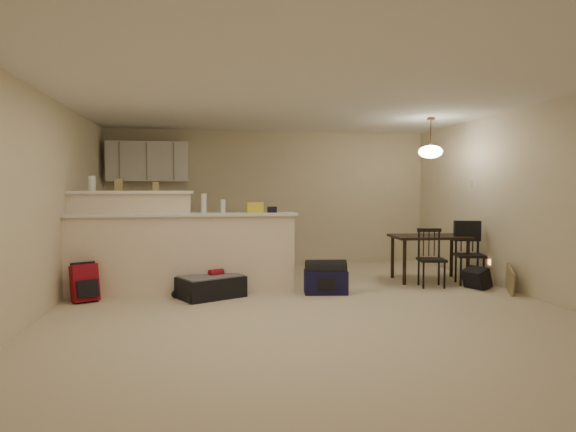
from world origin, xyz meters
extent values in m
plane|color=beige|center=(0.00, 0.00, 0.00)|extent=(7.00, 7.00, 0.00)
plane|color=white|center=(0.00, 0.00, 2.50)|extent=(7.00, 7.00, 0.00)
cube|color=beige|center=(0.00, 3.50, 1.25)|extent=(6.00, 0.02, 2.50)
cube|color=beige|center=(0.00, -3.50, 1.25)|extent=(6.00, 0.02, 2.50)
cube|color=beige|center=(-3.00, 0.00, 1.25)|extent=(0.02, 7.00, 2.50)
cube|color=beige|center=(3.00, 0.00, 1.25)|extent=(0.02, 7.00, 2.50)
cube|color=#F3DDC4|center=(-1.50, 0.90, 0.53)|extent=(3.00, 0.28, 1.05)
cube|color=white|center=(-1.50, 0.90, 1.07)|extent=(3.08, 0.38, 0.04)
cube|color=#F3DDC4|center=(-2.20, 1.12, 0.68)|extent=(1.60, 0.24, 1.35)
cube|color=white|center=(-2.20, 1.12, 1.37)|extent=(1.68, 0.34, 0.04)
cube|color=white|center=(-2.20, 3.32, 1.90)|extent=(1.40, 0.34, 0.70)
cube|color=white|center=(-2.00, 3.19, 0.45)|extent=(1.80, 0.60, 0.90)
cube|color=beige|center=(2.98, 1.55, 1.50)|extent=(0.02, 0.12, 0.12)
cylinder|color=silver|center=(-2.70, 1.12, 1.49)|extent=(0.10, 0.10, 0.20)
cube|color=#9C8650|center=(-2.35, 1.12, 1.47)|extent=(0.10, 0.07, 0.16)
cube|color=#9C8650|center=(-1.86, 1.12, 1.45)|extent=(0.08, 0.06, 0.12)
cylinder|color=silver|center=(-1.22, 0.90, 1.22)|extent=(0.07, 0.07, 0.26)
cylinder|color=silver|center=(-0.96, 0.90, 1.18)|extent=(0.06, 0.06, 0.18)
cube|color=#9C8650|center=(-0.53, 0.90, 1.16)|extent=(0.22, 0.18, 0.14)
cube|color=#9C8650|center=(-0.29, 0.90, 1.13)|extent=(0.12, 0.10, 0.08)
cube|color=black|center=(2.20, 1.31, 0.68)|extent=(1.17, 0.82, 0.04)
cylinder|color=black|center=(1.70, 1.05, 0.33)|extent=(0.05, 0.05, 0.66)
cylinder|color=black|center=(2.66, 0.98, 0.33)|extent=(0.05, 0.05, 0.66)
cylinder|color=black|center=(1.74, 1.64, 0.33)|extent=(0.05, 0.05, 0.66)
cylinder|color=black|center=(2.70, 1.58, 0.33)|extent=(0.05, 0.05, 0.66)
cylinder|color=brown|center=(2.20, 1.31, 2.25)|extent=(0.02, 0.02, 0.50)
cylinder|color=brown|center=(2.20, 1.31, 2.48)|extent=(0.12, 0.12, 0.03)
ellipsoid|color=white|center=(2.20, 1.31, 1.98)|extent=(0.36, 0.36, 0.20)
cube|color=black|center=(-1.13, 0.61, 0.13)|extent=(0.95, 0.83, 0.27)
cube|color=maroon|center=(-2.70, 0.61, 0.23)|extent=(0.36, 0.32, 0.46)
cube|color=#131239|center=(0.40, 0.61, 0.16)|extent=(0.61, 0.38, 0.31)
cube|color=black|center=(2.60, 0.61, 0.14)|extent=(0.33, 0.38, 0.28)
cube|color=#9C8650|center=(2.85, 0.20, 0.18)|extent=(0.19, 0.44, 0.35)
camera|label=1|loc=(-1.19, -6.09, 1.41)|focal=32.00mm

